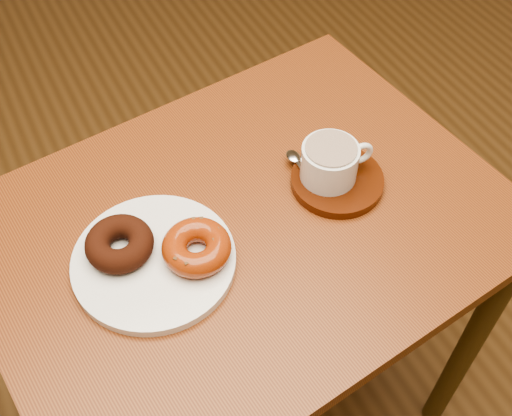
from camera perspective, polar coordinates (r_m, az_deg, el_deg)
name	(u,v)px	position (r m, az deg, el deg)	size (l,w,h in m)	color
cafe_table	(246,264)	(1.14, -0.90, -4.98)	(0.91, 0.72, 0.79)	brown
donut_plate	(154,261)	(0.99, -9.05, -4.67)	(0.25, 0.25, 0.02)	white
donut_cinnamon	(119,244)	(0.99, -12.04, -3.12)	(0.10, 0.10, 0.04)	#33140A
donut_caramel	(196,247)	(0.96, -5.31, -3.49)	(0.14, 0.14, 0.04)	#953610
saucer	(337,181)	(1.09, 7.22, 2.44)	(0.16, 0.16, 0.02)	#3D1708
coffee_cup	(331,162)	(1.06, 6.64, 4.12)	(0.12, 0.09, 0.07)	white
teaspoon	(296,160)	(1.10, 3.56, 4.28)	(0.02, 0.10, 0.01)	silver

